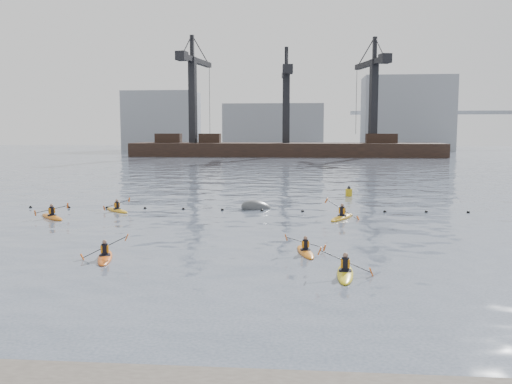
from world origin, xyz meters
TOP-DOWN VIEW (x-y plane):
  - ground at (0.00, 0.00)m, footprint 400.00×400.00m
  - float_line at (-0.50, 22.53)m, footprint 33.24×0.73m
  - barge_pier at (-0.22, 110.00)m, footprint 72.00×19.30m
  - skyline at (2.23, 150.27)m, footprint 141.00×28.00m
  - kayaker_0 at (-5.17, 6.66)m, footprint 2.15×3.21m
  - kayaker_1 at (5.76, 4.74)m, footprint 2.30×3.36m
  - kayaker_2 at (-13.08, 17.88)m, footprint 2.93×2.94m
  - kayaker_3 at (6.67, 19.38)m, footprint 2.36×3.58m
  - kayaker_4 at (4.14, 8.65)m, footprint 2.03×3.05m
  - kayaker_5 at (-9.73, 21.35)m, footprint 2.68×2.68m
  - mooring_buoy at (0.49, 23.55)m, footprint 3.11×2.58m
  - nav_buoy at (8.20, 32.26)m, footprint 0.62×0.62m

SIDE VIEW (x-z plane):
  - ground at x=0.00m, z-range 0.00..0.00m
  - mooring_buoy at x=0.49m, z-range -0.88..0.88m
  - float_line at x=-0.50m, z-range -0.09..0.15m
  - kayaker_4 at x=4.14m, z-range -0.44..0.62m
  - kayaker_5 at x=-9.73m, z-range -0.43..0.63m
  - kayaker_0 at x=-5.17m, z-range -0.53..0.72m
  - kayaker_1 at x=5.76m, z-range -0.53..0.74m
  - kayaker_2 at x=-13.08m, z-range -0.45..0.66m
  - kayaker_3 at x=6.67m, z-range -0.63..0.85m
  - nav_buoy at x=8.20m, z-range -0.22..0.91m
  - barge_pier at x=-0.22m, z-range -12.86..16.64m
  - skyline at x=2.23m, z-range -1.75..20.25m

